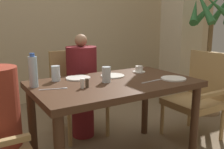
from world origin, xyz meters
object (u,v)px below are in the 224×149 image
(water_bottle, at_px, (33,71))
(glass_tall_mid, at_px, (106,75))
(chair_far_side, at_px, (77,90))
(plate_main_left, at_px, (78,78))
(chair_right_side, at_px, (199,93))
(plate_dessert_center, at_px, (113,76))
(diner_in_far_chair, at_px, (82,86))
(glass_tall_near, at_px, (56,73))
(teacup_with_saucer, at_px, (139,70))
(plate_main_right, at_px, (173,79))
(potted_palm, at_px, (208,68))

(water_bottle, xyz_separation_m, glass_tall_mid, (0.55, -0.15, -0.06))
(chair_far_side, height_order, water_bottle, water_bottle)
(plate_main_left, xyz_separation_m, glass_tall_mid, (0.15, -0.24, 0.06))
(chair_right_side, height_order, water_bottle, water_bottle)
(chair_far_side, bearing_deg, glass_tall_mid, -95.36)
(plate_dessert_center, bearing_deg, water_bottle, -179.64)
(chair_far_side, bearing_deg, plate_main_left, -111.74)
(plate_main_left, bearing_deg, chair_far_side, 68.26)
(diner_in_far_chair, xyz_separation_m, glass_tall_near, (-0.41, -0.39, 0.25))
(chair_right_side, xyz_separation_m, plate_dessert_center, (-0.99, 0.17, 0.27))
(teacup_with_saucer, height_order, glass_tall_near, glass_tall_near)
(glass_tall_mid, bearing_deg, plate_main_right, -21.00)
(teacup_with_saucer, bearing_deg, potted_palm, 9.96)
(plate_main_left, bearing_deg, potted_palm, 5.53)
(chair_right_side, bearing_deg, water_bottle, 174.53)
(plate_dessert_center, height_order, glass_tall_mid, glass_tall_mid)
(chair_right_side, height_order, teacup_with_saucer, chair_right_side)
(potted_palm, xyz_separation_m, water_bottle, (-2.38, -0.27, 0.25))
(glass_tall_near, bearing_deg, diner_in_far_chair, 43.14)
(diner_in_far_chair, xyz_separation_m, glass_tall_mid, (-0.07, -0.64, 0.25))
(plate_main_left, bearing_deg, glass_tall_mid, -58.14)
(plate_dessert_center, distance_m, water_bottle, 0.71)
(diner_in_far_chair, bearing_deg, glass_tall_near, -136.86)
(teacup_with_saucer, bearing_deg, chair_right_side, -16.68)
(chair_far_side, bearing_deg, teacup_with_saucer, -55.85)
(chair_right_side, bearing_deg, chair_far_side, 143.26)
(chair_far_side, height_order, glass_tall_near, chair_far_side)
(diner_in_far_chair, distance_m, potted_palm, 1.77)
(diner_in_far_chair, bearing_deg, chair_right_side, -31.42)
(glass_tall_near, bearing_deg, chair_far_side, 52.19)
(plate_dessert_center, relative_size, water_bottle, 0.83)
(chair_right_side, distance_m, plate_dessert_center, 1.04)
(potted_palm, xyz_separation_m, glass_tall_near, (-2.17, -0.17, 0.19))
(plate_main_left, bearing_deg, water_bottle, -168.35)
(plate_main_right, distance_m, water_bottle, 1.16)
(glass_tall_near, bearing_deg, plate_dessert_center, -11.53)
(chair_right_side, distance_m, plate_main_right, 0.68)
(diner_in_far_chair, xyz_separation_m, potted_palm, (1.76, -0.22, 0.05))
(glass_tall_near, xyz_separation_m, glass_tall_mid, (0.34, -0.26, 0.00))
(diner_in_far_chair, height_order, plate_main_left, diner_in_far_chair)
(potted_palm, height_order, plate_main_left, potted_palm)
(plate_main_right, height_order, glass_tall_near, glass_tall_near)
(plate_main_left, height_order, teacup_with_saucer, teacup_with_saucer)
(plate_dessert_center, bearing_deg, plate_main_right, -43.30)
(plate_main_left, distance_m, plate_main_right, 0.83)
(diner_in_far_chair, relative_size, potted_palm, 0.66)
(diner_in_far_chair, xyz_separation_m, plate_dessert_center, (0.08, -0.49, 0.19))
(plate_main_left, bearing_deg, diner_in_far_chair, 61.62)
(potted_palm, distance_m, plate_dessert_center, 1.70)
(plate_main_right, xyz_separation_m, plate_dessert_center, (-0.39, 0.37, 0.00))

